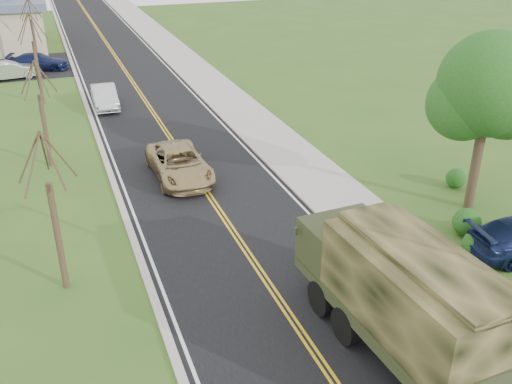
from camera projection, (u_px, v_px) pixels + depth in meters
road at (128, 75)px, 48.38m from camera, size 8.00×120.00×0.01m
curb_right at (176, 70)px, 49.66m from camera, size 0.30×120.00×0.12m
sidewalk_right at (195, 68)px, 50.21m from camera, size 3.20×120.00×0.10m
curb_left at (77, 79)px, 47.05m from camera, size 0.30×120.00×0.10m
leafy_tree at (489, 92)px, 24.18m from camera, size 4.83×4.50×8.10m
bare_tree_a at (56, 224)px, 19.78m from camera, size 1.93×2.26×6.08m
bare_tree_b at (44, 122)px, 29.95m from camera, size 1.83×2.14×5.73m
bare_tree_c at (37, 65)px, 39.91m from camera, size 2.04×2.39×6.42m
bare_tree_d at (34, 37)px, 50.11m from camera, size 1.88×2.20×5.91m
military_truck at (400, 289)px, 16.94m from camera, size 3.20×8.10×3.96m
suv_champagne at (179, 164)px, 29.24m from camera, size 2.72×5.71×1.57m
sedan_silver at (105, 97)px, 40.01m from camera, size 1.70×4.62×1.51m
lot_car_silver at (10, 70)px, 46.84m from camera, size 4.67×2.31×1.47m
lot_car_navy at (39, 62)px, 49.62m from camera, size 5.34×3.24×1.45m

